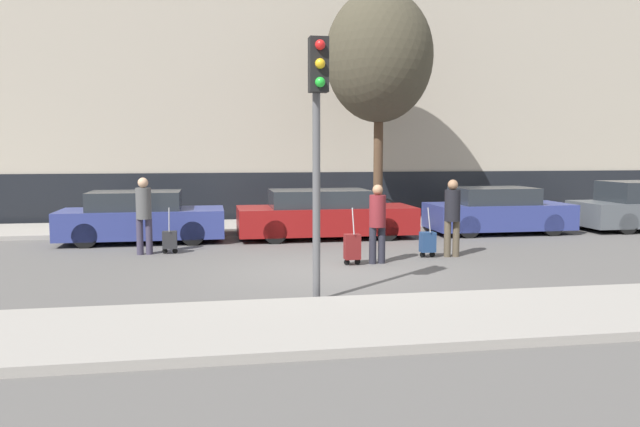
{
  "coord_description": "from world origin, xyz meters",
  "views": [
    {
      "loc": [
        -2.31,
        -11.65,
        2.33
      ],
      "look_at": [
        0.07,
        1.8,
        0.95
      ],
      "focal_mm": 35.0,
      "sensor_mm": 36.0,
      "label": 1
    }
  ],
  "objects": [
    {
      "name": "ground_plane",
      "position": [
        0.0,
        0.0,
        0.0
      ],
      "size": [
        80.0,
        80.0,
        0.0
      ],
      "primitive_type": "plane",
      "color": "#565451"
    },
    {
      "name": "sidewalk_near",
      "position": [
        0.0,
        -3.75,
        0.06
      ],
      "size": [
        28.0,
        2.5,
        0.12
      ],
      "color": "gray",
      "rests_on": "ground_plane"
    },
    {
      "name": "sidewalk_far",
      "position": [
        0.0,
        7.0,
        0.06
      ],
      "size": [
        28.0,
        3.0,
        0.12
      ],
      "color": "gray",
      "rests_on": "ground_plane"
    },
    {
      "name": "building_facade",
      "position": [
        0.0,
        10.42,
        5.07
      ],
      "size": [
        28.0,
        2.49,
        10.18
      ],
      "color": "#A89E8C",
      "rests_on": "ground_plane"
    },
    {
      "name": "parked_car_0",
      "position": [
        -4.06,
        4.68,
        0.62
      ],
      "size": [
        4.09,
        1.72,
        1.3
      ],
      "color": "navy",
      "rests_on": "ground_plane"
    },
    {
      "name": "parked_car_1",
      "position": [
        0.68,
        4.6,
        0.62
      ],
      "size": [
        4.68,
        1.77,
        1.3
      ],
      "color": "maroon",
      "rests_on": "ground_plane"
    },
    {
      "name": "parked_car_2",
      "position": [
        5.67,
        4.71,
        0.62
      ],
      "size": [
        3.94,
        1.74,
        1.3
      ],
      "color": "navy",
      "rests_on": "ground_plane"
    },
    {
      "name": "pedestrian_left",
      "position": [
        -3.78,
        2.7,
        0.99
      ],
      "size": [
        0.35,
        0.34,
        1.73
      ],
      "rotation": [
        0.0,
        0.0,
        3.2
      ],
      "color": "#383347",
      "rests_on": "ground_plane"
    },
    {
      "name": "trolley_left",
      "position": [
        -3.23,
        2.73,
        0.31
      ],
      "size": [
        0.34,
        0.29,
        1.05
      ],
      "color": "#262628",
      "rests_on": "ground_plane"
    },
    {
      "name": "pedestrian_center",
      "position": [
        1.08,
        0.7,
        0.93
      ],
      "size": [
        0.35,
        0.34,
        1.64
      ],
      "rotation": [
        0.0,
        0.0,
        0.12
      ],
      "color": "#23232D",
      "rests_on": "ground_plane"
    },
    {
      "name": "trolley_center",
      "position": [
        0.53,
        0.63,
        0.38
      ],
      "size": [
        0.34,
        0.29,
        1.18
      ],
      "color": "maroon",
      "rests_on": "ground_plane"
    },
    {
      "name": "pedestrian_right",
      "position": [
        2.91,
        1.21,
        0.97
      ],
      "size": [
        0.35,
        0.34,
        1.7
      ],
      "rotation": [
        0.0,
        0.0,
        -0.03
      ],
      "color": "#4C4233",
      "rests_on": "ground_plane"
    },
    {
      "name": "trolley_right",
      "position": [
        2.36,
        1.23,
        0.34
      ],
      "size": [
        0.34,
        0.29,
        1.1
      ],
      "color": "navy",
      "rests_on": "ground_plane"
    },
    {
      "name": "traffic_light",
      "position": [
        -0.7,
        -2.36,
        2.84
      ],
      "size": [
        0.28,
        0.47,
        3.99
      ],
      "color": "#515154",
      "rests_on": "ground_plane"
    },
    {
      "name": "parked_bicycle",
      "position": [
        2.6,
        7.3,
        0.49
      ],
      "size": [
        1.77,
        0.06,
        0.96
      ],
      "color": "black",
      "rests_on": "sidewalk_far"
    },
    {
      "name": "bare_tree_near_crossing",
      "position": [
        2.67,
        6.49,
        5.08
      ],
      "size": [
        3.17,
        3.17,
        6.92
      ],
      "color": "#4C3826",
      "rests_on": "sidewalk_far"
    }
  ]
}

